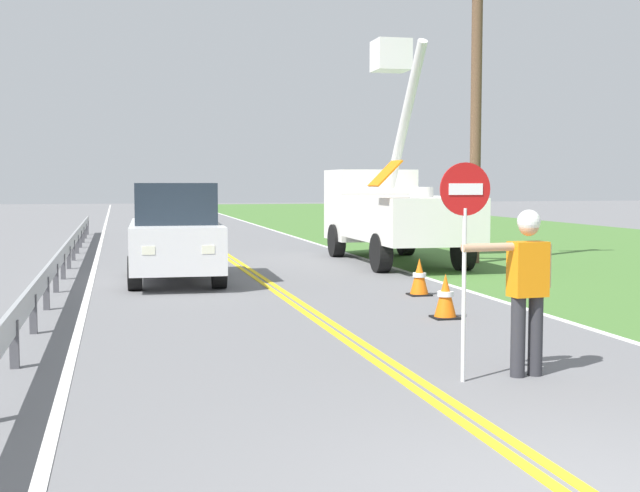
{
  "coord_description": "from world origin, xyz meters",
  "views": [
    {
      "loc": [
        -3.03,
        -4.77,
        2.13
      ],
      "look_at": [
        -0.19,
        7.16,
        1.2
      ],
      "focal_mm": 47.86,
      "sensor_mm": 36.0,
      "label": 1
    }
  ],
  "objects": [
    {
      "name": "grass_verge_right",
      "position": [
        11.6,
        20.0,
        0.0
      ],
      "size": [
        16.0,
        110.0,
        0.01
      ],
      "primitive_type": "cube",
      "color": "#477533",
      "rests_on": "ground"
    },
    {
      "name": "centerline_yellow_left",
      "position": [
        -0.09,
        20.0,
        0.01
      ],
      "size": [
        0.11,
        110.0,
        0.01
      ],
      "primitive_type": "cube",
      "color": "yellow",
      "rests_on": "ground"
    },
    {
      "name": "centerline_yellow_right",
      "position": [
        0.09,
        20.0,
        0.01
      ],
      "size": [
        0.11,
        110.0,
        0.01
      ],
      "primitive_type": "cube",
      "color": "yellow",
      "rests_on": "ground"
    },
    {
      "name": "edge_line_right",
      "position": [
        3.6,
        20.0,
        0.01
      ],
      "size": [
        0.12,
        110.0,
        0.01
      ],
      "primitive_type": "cube",
      "color": "silver",
      "rests_on": "ground"
    },
    {
      "name": "edge_line_left",
      "position": [
        -3.6,
        20.0,
        0.01
      ],
      "size": [
        0.12,
        110.0,
        0.01
      ],
      "primitive_type": "cube",
      "color": "silver",
      "rests_on": "ground"
    },
    {
      "name": "flagger_worker",
      "position": [
        1.29,
        3.66,
        1.05
      ],
      "size": [
        1.08,
        0.28,
        1.83
      ],
      "color": "#2D2D33",
      "rests_on": "ground"
    },
    {
      "name": "stop_sign_paddle",
      "position": [
        0.53,
        3.59,
        1.71
      ],
      "size": [
        0.56,
        0.04,
        2.33
      ],
      "color": "silver",
      "rests_on": "ground"
    },
    {
      "name": "utility_bucket_truck",
      "position": [
        4.03,
        16.79,
        1.43
      ],
      "size": [
        2.71,
        6.83,
        5.83
      ],
      "color": "white",
      "rests_on": "ground"
    },
    {
      "name": "oncoming_suv_nearest",
      "position": [
        -1.84,
        13.6,
        1.06
      ],
      "size": [
        2.05,
        4.66,
        2.1
      ],
      "color": "silver",
      "rests_on": "ground"
    },
    {
      "name": "utility_pole_near",
      "position": [
        6.05,
        15.91,
        3.98
      ],
      "size": [
        1.8,
        0.28,
        7.59
      ],
      "color": "brown",
      "rests_on": "ground"
    },
    {
      "name": "traffic_cone_lead",
      "position": [
        1.92,
        7.58,
        0.34
      ],
      "size": [
        0.4,
        0.4,
        0.7
      ],
      "color": "orange",
      "rests_on": "ground"
    },
    {
      "name": "traffic_cone_mid",
      "position": [
        2.46,
        10.23,
        0.34
      ],
      "size": [
        0.4,
        0.4,
        0.7
      ],
      "color": "orange",
      "rests_on": "ground"
    },
    {
      "name": "guardrail_left_shoulder",
      "position": [
        -4.2,
        15.66,
        0.52
      ],
      "size": [
        0.1,
        32.0,
        0.71
      ],
      "color": "#9EA0A3",
      "rests_on": "ground"
    }
  ]
}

